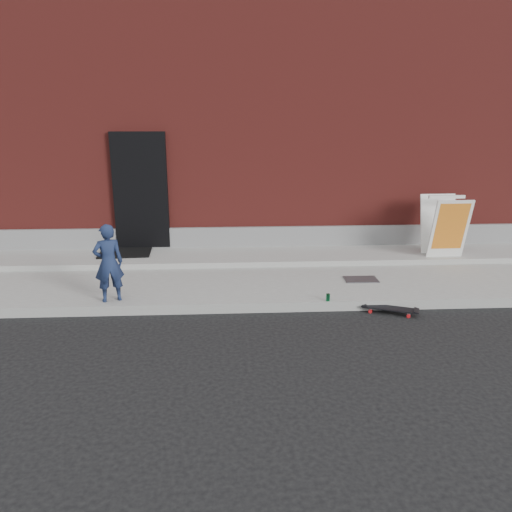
{
  "coord_description": "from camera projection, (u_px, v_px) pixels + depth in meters",
  "views": [
    {
      "loc": [
        -0.89,
        -6.85,
        2.8
      ],
      "look_at": [
        -0.46,
        0.8,
        0.65
      ],
      "focal_mm": 35.0,
      "sensor_mm": 36.0,
      "label": 1
    }
  ],
  "objects": [
    {
      "name": "pizza_sign",
      "position": [
        444.0,
        226.0,
        9.34
      ],
      "size": [
        0.7,
        0.82,
        1.14
      ],
      "color": "silver",
      "rests_on": "apron"
    },
    {
      "name": "building",
      "position": [
        260.0,
        128.0,
        13.44
      ],
      "size": [
        20.0,
        8.1,
        5.0
      ],
      "color": "maroon",
      "rests_on": "ground"
    },
    {
      "name": "utility_plate",
      "position": [
        361.0,
        279.0,
        8.38
      ],
      "size": [
        0.55,
        0.36,
        0.02
      ],
      "primitive_type": "cube",
      "rotation": [
        0.0,
        0.0,
        -0.02
      ],
      "color": "#4E4D52",
      "rests_on": "sidewalk"
    },
    {
      "name": "child",
      "position": [
        108.0,
        263.0,
        7.29
      ],
      "size": [
        0.49,
        0.4,
        1.17
      ],
      "primitive_type": "imported",
      "rotation": [
        0.0,
        0.0,
        3.48
      ],
      "color": "#192547",
      "rests_on": "sidewalk"
    },
    {
      "name": "apron",
      "position": [
        275.0,
        256.0,
        9.64
      ],
      "size": [
        20.0,
        1.2,
        0.1
      ],
      "primitive_type": "cube",
      "color": "gray",
      "rests_on": "sidewalk"
    },
    {
      "name": "ground",
      "position": [
        290.0,
        312.0,
        7.39
      ],
      "size": [
        80.0,
        80.0,
        0.0
      ],
      "primitive_type": "plane",
      "color": "black",
      "rests_on": "ground"
    },
    {
      "name": "sidewalk",
      "position": [
        280.0,
        276.0,
        8.81
      ],
      "size": [
        20.0,
        3.0,
        0.15
      ],
      "primitive_type": "cube",
      "color": "gray",
      "rests_on": "ground"
    },
    {
      "name": "skateboard",
      "position": [
        390.0,
        309.0,
        7.33
      ],
      "size": [
        0.8,
        0.49,
        0.09
      ],
      "color": "red",
      "rests_on": "ground"
    },
    {
      "name": "doormat",
      "position": [
        125.0,
        252.0,
        9.64
      ],
      "size": [
        1.01,
        0.84,
        0.03
      ],
      "primitive_type": "cube",
      "rotation": [
        0.0,
        0.0,
        0.06
      ],
      "color": "black",
      "rests_on": "apron"
    },
    {
      "name": "soda_can",
      "position": [
        328.0,
        297.0,
        7.42
      ],
      "size": [
        0.07,
        0.07,
        0.11
      ],
      "primitive_type": "cylinder",
      "rotation": [
        0.0,
        0.0,
        -0.3
      ],
      "color": "#16713C",
      "rests_on": "sidewalk"
    }
  ]
}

